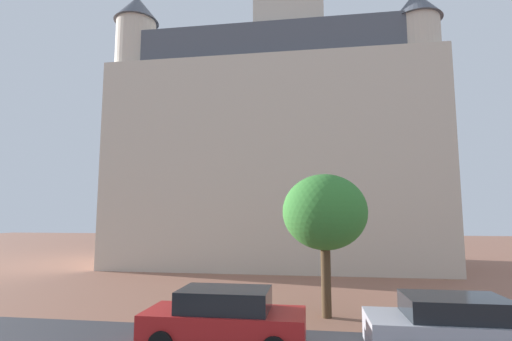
# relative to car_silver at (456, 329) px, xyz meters

# --- Properties ---
(ground_plane) EXTENTS (120.00, 120.00, 0.00)m
(ground_plane) POSITION_rel_car_silver_xyz_m (-5.64, 1.43, -0.74)
(ground_plane) COLOR #93604C
(landmark_building) EXTENTS (22.70, 11.13, 35.97)m
(landmark_building) POSITION_rel_car_silver_xyz_m (-6.07, 17.95, 9.11)
(landmark_building) COLOR beige
(landmark_building) RESTS_ON ground_plane
(car_silver) EXTENTS (4.35, 2.11, 1.53)m
(car_silver) POSITION_rel_car_silver_xyz_m (0.00, 0.00, 0.00)
(car_silver) COLOR #B2B2BC
(car_silver) RESTS_ON ground_plane
(car_red) EXTENTS (4.38, 2.01, 1.56)m
(car_red) POSITION_rel_car_silver_xyz_m (-5.94, 0.00, 0.01)
(car_red) COLOR red
(car_red) RESTS_ON ground_plane
(tree_curb_far) EXTENTS (3.04, 3.04, 5.06)m
(tree_curb_far) POSITION_rel_car_silver_xyz_m (-3.07, 3.50, 2.93)
(tree_curb_far) COLOR #4C3823
(tree_curb_far) RESTS_ON ground_plane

